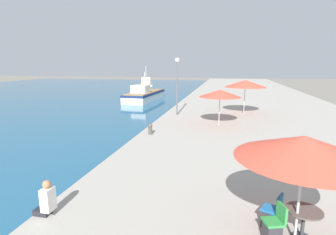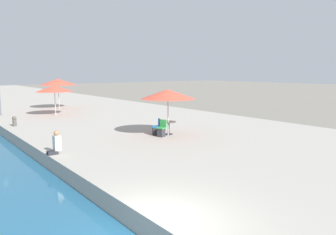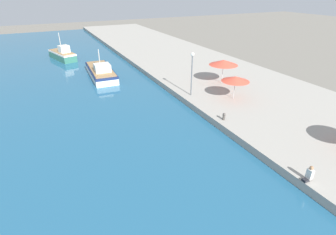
% 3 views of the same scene
% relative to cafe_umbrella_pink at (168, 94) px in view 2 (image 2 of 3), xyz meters
% --- Properties ---
extents(quay_promenade, '(16.00, 90.00, 0.66)m').
position_rel_cafe_umbrella_pink_xyz_m(quay_promenade, '(1.32, 28.93, -2.62)').
color(quay_promenade, '#A39E93').
rests_on(quay_promenade, ground_plane).
extents(cafe_umbrella_pink, '(2.95, 2.95, 2.55)m').
position_rel_cafe_umbrella_pink_xyz_m(cafe_umbrella_pink, '(0.00, 0.00, 0.00)').
color(cafe_umbrella_pink, '#B7B7B7').
rests_on(cafe_umbrella_pink, quay_promenade).
extents(cafe_umbrella_white, '(2.83, 2.83, 2.40)m').
position_rel_cafe_umbrella_pink_xyz_m(cafe_umbrella_white, '(-2.11, 11.98, -0.14)').
color(cafe_umbrella_white, '#B7B7B7').
rests_on(cafe_umbrella_white, quay_promenade).
extents(cafe_umbrella_striped, '(3.36, 3.36, 2.81)m').
position_rel_cafe_umbrella_pink_xyz_m(cafe_umbrella_striped, '(-0.21, 16.55, 0.23)').
color(cafe_umbrella_striped, '#B7B7B7').
rests_on(cafe_umbrella_striped, quay_promenade).
extents(cafe_table, '(0.80, 0.80, 0.74)m').
position_rel_cafe_umbrella_pink_xyz_m(cafe_table, '(0.19, 0.17, -1.75)').
color(cafe_table, '#333338').
rests_on(cafe_table, quay_promenade).
extents(cafe_chair_left, '(0.56, 0.55, 0.91)m').
position_rel_cafe_umbrella_pink_xyz_m(cafe_chair_left, '(-0.45, 0.50, -1.96)').
color(cafe_chair_left, '#2D2D33').
rests_on(cafe_chair_left, quay_promenade).
extents(cafe_chair_right, '(0.54, 0.52, 0.91)m').
position_rel_cafe_umbrella_pink_xyz_m(cafe_chair_right, '(-0.49, -0.06, -1.96)').
color(cafe_chair_right, '#2D2D33').
rests_on(cafe_chair_right, quay_promenade).
extents(person_at_quay, '(0.55, 0.36, 1.02)m').
position_rel_cafe_umbrella_pink_xyz_m(person_at_quay, '(-6.29, -0.28, -1.83)').
color(person_at_quay, '#232328').
rests_on(person_at_quay, quay_promenade).
extents(mooring_bollard, '(0.26, 0.26, 0.65)m').
position_rel_cafe_umbrella_pink_xyz_m(mooring_bollard, '(-5.97, 8.46, -1.94)').
color(mooring_bollard, '#4C4742').
rests_on(mooring_bollard, quay_promenade).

